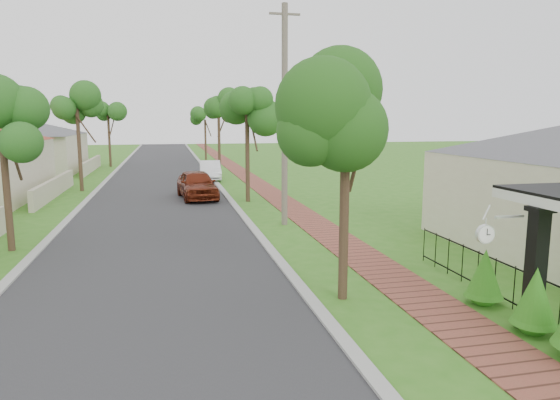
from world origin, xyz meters
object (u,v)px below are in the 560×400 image
object	(u,v)px
parked_car_red	(197,185)
porch_post	(535,276)
utility_pole	(285,116)
station_clock	(487,233)
parked_car_white	(210,171)
near_tree	(346,113)

from	to	relation	value
parked_car_red	porch_post	bearing A→B (deg)	-79.23
utility_pole	porch_post	bearing A→B (deg)	-77.09
station_clock	utility_pole	bearing A→B (deg)	98.93
utility_pole	station_clock	size ratio (longest dim) A/B	8.14
parked_car_red	parked_car_white	distance (m)	8.39
parked_car_white	near_tree	world-z (taller)	near_tree
porch_post	near_tree	bearing A→B (deg)	141.23
porch_post	near_tree	xyz separation A→B (m)	(-3.11, 2.50, 3.22)
near_tree	parked_car_white	bearing A→B (deg)	92.45
porch_post	parked_car_red	bearing A→B (deg)	106.68
porch_post	parked_car_white	world-z (taller)	porch_post
parked_car_white	near_tree	distance (m)	24.59
porch_post	near_tree	distance (m)	5.13
parked_car_red	near_tree	distance (m)	16.60
porch_post	station_clock	bearing A→B (deg)	154.94
parked_car_white	utility_pole	bearing A→B (deg)	-81.58
porch_post	parked_car_red	size ratio (longest dim) A/B	0.57
parked_car_white	station_clock	xyz separation A→B (m)	(3.29, -26.39, 1.29)
parked_car_red	station_clock	distance (m)	18.76
porch_post	parked_car_white	bearing A→B (deg)	98.81
porch_post	utility_pole	bearing A→B (deg)	102.91
porch_post	utility_pole	world-z (taller)	utility_pole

